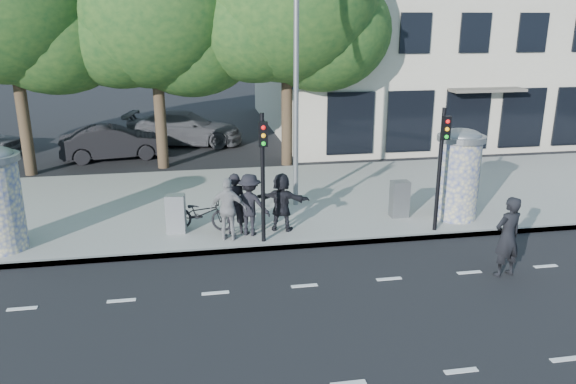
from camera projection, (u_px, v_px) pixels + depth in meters
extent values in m
plane|color=black|center=(318.00, 317.00, 11.34)|extent=(120.00, 120.00, 0.00)
cube|color=gray|center=(267.00, 200.00, 18.37)|extent=(40.00, 8.00, 0.15)
cube|color=slate|center=(288.00, 246.00, 14.66)|extent=(40.00, 0.10, 0.16)
cube|color=silver|center=(348.00, 384.00, 9.27)|extent=(32.00, 0.12, 0.01)
cube|color=silver|center=(304.00, 286.00, 12.66)|extent=(32.00, 0.12, 0.01)
cylinder|color=beige|center=(458.00, 180.00, 16.24)|extent=(1.20, 1.20, 2.30)
cylinder|color=slate|center=(462.00, 138.00, 15.88)|extent=(1.36, 1.36, 0.16)
ellipsoid|color=slate|center=(462.00, 135.00, 15.85)|extent=(1.10, 1.10, 0.38)
cylinder|color=black|center=(263.00, 179.00, 14.31)|extent=(0.11, 0.11, 3.40)
cube|color=black|center=(263.00, 134.00, 13.79)|extent=(0.22, 0.14, 0.62)
cylinder|color=black|center=(439.00, 171.00, 15.11)|extent=(0.11, 0.11, 3.40)
cube|color=black|center=(446.00, 128.00, 14.59)|extent=(0.22, 0.14, 0.62)
cylinder|color=slate|center=(296.00, 76.00, 16.54)|extent=(0.16, 0.16, 8.00)
cylinder|color=#38281C|center=(23.00, 114.00, 20.99)|extent=(0.44, 0.44, 4.73)
cylinder|color=#38281C|center=(160.00, 113.00, 22.05)|extent=(0.44, 0.44, 4.41)
ellipsoid|color=#173F19|center=(153.00, 10.00, 20.90)|extent=(6.80, 6.80, 5.78)
cylinder|color=#38281C|center=(287.00, 109.00, 22.48)|extent=(0.44, 0.44, 4.59)
ellipsoid|color=#173F19|center=(287.00, 3.00, 21.28)|extent=(7.00, 7.00, 5.95)
cube|color=beige|center=(453.00, 14.00, 30.36)|extent=(20.00, 15.00, 12.00)
cube|color=black|center=(522.00, 118.00, 24.57)|extent=(18.00, 0.10, 2.60)
cube|color=#59544C|center=(487.00, 90.00, 23.52)|extent=(3.20, 0.90, 0.12)
cube|color=#194C8C|center=(311.00, 85.00, 22.52)|extent=(1.60, 0.06, 0.30)
imported|color=black|center=(235.00, 204.00, 15.13)|extent=(0.65, 0.46, 1.70)
imported|color=black|center=(250.00, 205.00, 15.03)|extent=(1.26, 1.03, 1.70)
imported|color=gray|center=(228.00, 209.00, 14.68)|extent=(1.11, 0.82, 1.69)
imported|color=black|center=(282.00, 202.00, 15.36)|extent=(1.61, 1.03, 1.63)
imported|color=black|center=(508.00, 237.00, 12.91)|extent=(0.79, 0.61, 1.93)
imported|color=black|center=(201.00, 213.00, 15.49)|extent=(1.20, 1.91, 0.95)
cube|color=gray|center=(176.00, 214.00, 15.28)|extent=(0.56, 0.44, 1.07)
cube|color=slate|center=(400.00, 199.00, 16.51)|extent=(0.52, 0.38, 1.08)
imported|color=black|center=(114.00, 143.00, 23.85)|extent=(2.19, 4.54, 1.44)
imported|color=#4B4C52|center=(184.00, 128.00, 26.59)|extent=(3.19, 5.74, 1.57)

